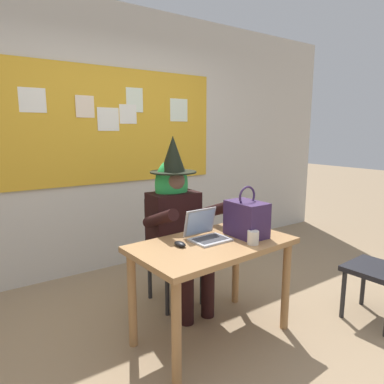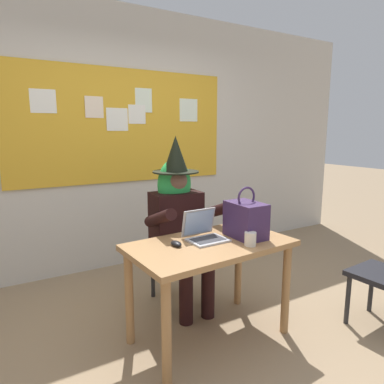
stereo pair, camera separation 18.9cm
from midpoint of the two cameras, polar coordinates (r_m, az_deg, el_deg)
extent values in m
plane|color=#937A5B|center=(2.64, 6.48, -24.51)|extent=(24.00, 24.00, 0.00)
cube|color=beige|center=(3.83, -10.19, 8.52)|extent=(6.59, 0.10, 2.80)
cube|color=gold|center=(3.77, -9.93, 10.81)|extent=(2.40, 0.02, 1.20)
cube|color=white|center=(3.73, -10.96, 11.85)|extent=(0.24, 0.01, 0.24)
cube|color=white|center=(4.11, 0.77, 13.55)|extent=(0.24, 0.01, 0.26)
cube|color=#F4E0C6|center=(3.67, -14.26, 13.62)|extent=(0.24, 0.02, 0.21)
cube|color=white|center=(3.81, -7.92, 12.77)|extent=(0.21, 0.01, 0.20)
cube|color=white|center=(3.85, -7.02, 15.02)|extent=(0.24, 0.02, 0.26)
cube|color=white|center=(3.57, -22.27, 13.93)|extent=(0.23, 0.01, 0.22)
cube|color=#A37547|center=(2.43, 5.31, -8.88)|extent=(1.18, 0.72, 0.04)
cylinder|color=#A37547|center=(2.12, -1.55, -22.80)|extent=(0.06, 0.06, 0.69)
cylinder|color=#A37547|center=(2.74, 17.46, -15.30)|extent=(0.06, 0.06, 0.69)
cylinder|color=#A37547|center=(2.53, -8.28, -17.16)|extent=(0.06, 0.06, 0.69)
cylinder|color=#A37547|center=(3.06, 9.57, -12.16)|extent=(0.06, 0.06, 0.69)
cube|color=black|center=(3.02, -0.63, -10.22)|extent=(0.44, 0.44, 0.04)
cube|color=black|center=(3.11, -2.23, -4.89)|extent=(0.38, 0.06, 0.45)
cylinder|color=#262628|center=(3.05, 3.81, -14.77)|extent=(0.04, 0.04, 0.43)
cylinder|color=#262628|center=(2.91, -2.16, -16.10)|extent=(0.04, 0.04, 0.43)
cylinder|color=#262628|center=(3.32, 0.70, -12.60)|extent=(0.04, 0.04, 0.43)
cylinder|color=#262628|center=(3.19, -4.85, -13.65)|extent=(0.04, 0.04, 0.43)
cylinder|color=black|center=(2.87, 4.65, -16.05)|extent=(0.11, 0.11, 0.47)
cylinder|color=black|center=(2.78, 1.03, -16.97)|extent=(0.11, 0.11, 0.47)
cylinder|color=black|center=(2.90, 2.90, -10.11)|extent=(0.16, 0.43, 0.15)
cylinder|color=black|center=(2.81, -0.66, -10.80)|extent=(0.16, 0.43, 0.15)
cube|color=black|center=(2.95, -0.84, -5.01)|extent=(0.43, 0.27, 0.52)
cylinder|color=black|center=(2.86, 5.75, -3.22)|extent=(0.11, 0.47, 0.24)
cylinder|color=black|center=(2.62, -3.39, -4.43)|extent=(0.11, 0.47, 0.24)
sphere|color=brown|center=(2.88, -0.86, 1.92)|extent=(0.20, 0.20, 0.20)
ellipsoid|color=green|center=(2.91, -1.12, 1.21)|extent=(0.31, 0.23, 0.44)
cylinder|color=black|center=(2.87, -0.86, 3.40)|extent=(0.39, 0.39, 0.01)
cone|color=black|center=(2.86, -0.87, 6.41)|extent=(0.21, 0.21, 0.30)
cube|color=#B7B7BC|center=(2.44, 4.90, -8.08)|extent=(0.28, 0.21, 0.01)
cube|color=#333338|center=(2.44, 4.91, -7.90)|extent=(0.23, 0.15, 0.00)
cube|color=#B7B7BC|center=(2.51, 3.26, -5.05)|extent=(0.27, 0.06, 0.20)
cube|color=#99B7E0|center=(2.50, 3.39, -5.14)|extent=(0.24, 0.05, 0.17)
ellipsoid|color=black|center=(2.33, -0.33, -8.68)|extent=(0.06, 0.11, 0.03)
cube|color=#38234C|center=(2.54, 11.12, -4.64)|extent=(0.20, 0.30, 0.26)
torus|color=#38234C|center=(2.50, 11.25, -0.87)|extent=(0.16, 0.02, 0.16)
cylinder|color=silver|center=(2.38, 12.02, -7.73)|extent=(0.08, 0.08, 0.09)
cube|color=black|center=(3.07, 31.09, -11.92)|extent=(0.45, 0.45, 0.04)
cylinder|color=#262628|center=(3.08, 26.33, -15.88)|extent=(0.04, 0.04, 0.40)
cylinder|color=#262628|center=(3.36, 29.31, -13.94)|extent=(0.04, 0.04, 0.40)
camera|label=1|loc=(0.09, -87.92, 0.38)|focal=31.83mm
camera|label=2|loc=(0.09, 92.08, -0.38)|focal=31.83mm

